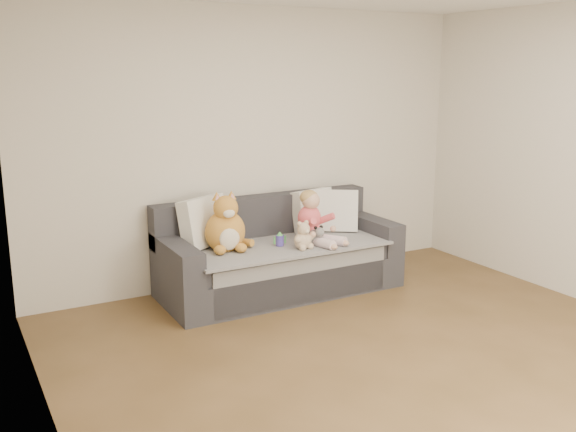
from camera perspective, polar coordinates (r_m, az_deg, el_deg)
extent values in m
plane|color=brown|center=(4.50, 11.95, -14.10)|extent=(5.00, 5.00, 0.00)
plane|color=beige|center=(6.16, -2.81, 6.15)|extent=(4.50, 0.00, 4.50)
plane|color=beige|center=(3.12, -20.03, -1.33)|extent=(0.00, 5.00, 5.00)
cube|color=#28272C|center=(5.99, -0.69, -5.32)|extent=(2.20, 0.90, 0.30)
cube|color=#28272C|center=(5.90, -0.56, -3.32)|extent=(1.90, 0.80, 0.15)
cube|color=#28272C|center=(6.16, -2.24, 0.01)|extent=(2.20, 0.20, 0.40)
cube|color=#28272C|center=(5.52, -9.91, -3.85)|extent=(0.20, 0.90, 0.30)
cube|color=#28272C|center=(6.42, 7.20, -1.39)|extent=(0.20, 0.90, 0.30)
cube|color=gray|center=(5.86, -0.47, -2.55)|extent=(1.85, 0.88, 0.02)
cube|color=gray|center=(5.60, 1.44, -5.82)|extent=(1.70, 0.02, 0.41)
cube|color=silver|center=(5.77, -7.53, -0.52)|extent=(0.53, 0.42, 0.46)
cube|color=silver|center=(6.29, 2.25, 0.53)|extent=(0.48, 0.30, 0.42)
cube|color=silver|center=(6.29, 4.19, 0.50)|extent=(0.48, 0.41, 0.42)
ellipsoid|color=#E95263|center=(5.90, 1.98, -1.45)|extent=(0.23, 0.19, 0.19)
ellipsoid|color=#E95263|center=(5.87, 1.90, -0.18)|extent=(0.22, 0.19, 0.24)
ellipsoid|color=#DBAA8C|center=(5.83, 2.04, 1.38)|extent=(0.17, 0.17, 0.17)
ellipsoid|color=tan|center=(5.84, 1.88, 1.68)|extent=(0.17, 0.17, 0.13)
cylinder|color=#E95263|center=(5.75, 1.77, -0.69)|extent=(0.06, 0.23, 0.15)
cylinder|color=#E95263|center=(5.91, 3.17, -0.32)|extent=(0.18, 0.22, 0.15)
ellipsoid|color=#DBAA8C|center=(5.69, 2.22, -1.65)|extent=(0.06, 0.06, 0.06)
ellipsoid|color=#DBAA8C|center=(5.90, 4.02, -1.13)|extent=(0.06, 0.06, 0.06)
cylinder|color=#E5B2C6|center=(5.74, 3.05, -2.38)|extent=(0.14, 0.30, 0.10)
cylinder|color=#E5B2C6|center=(5.84, 3.88, -2.13)|extent=(0.21, 0.30, 0.10)
ellipsoid|color=#DBAA8C|center=(5.64, 4.07, -2.73)|extent=(0.06, 0.09, 0.05)
ellipsoid|color=#DBAA8C|center=(5.77, 5.09, -2.39)|extent=(0.06, 0.09, 0.05)
ellipsoid|color=#A16823|center=(5.64, -5.61, -1.40)|extent=(0.36, 0.31, 0.38)
ellipsoid|color=beige|center=(5.54, -5.22, -1.98)|extent=(0.19, 0.08, 0.21)
ellipsoid|color=#A16823|center=(5.57, -5.57, 0.71)|extent=(0.22, 0.22, 0.22)
ellipsoid|color=beige|center=(5.49, -5.27, 0.22)|extent=(0.10, 0.07, 0.08)
cone|color=#A16823|center=(5.56, -6.36, 1.78)|extent=(0.09, 0.09, 0.08)
cone|color=pink|center=(5.55, -6.32, 1.70)|extent=(0.06, 0.06, 0.05)
cone|color=#A16823|center=(5.60, -5.06, 1.88)|extent=(0.09, 0.09, 0.08)
cone|color=pink|center=(5.59, -5.01, 1.81)|extent=(0.06, 0.06, 0.05)
ellipsoid|color=#A16823|center=(5.52, -6.08, -3.02)|extent=(0.10, 0.13, 0.08)
ellipsoid|color=#A16823|center=(5.57, -4.21, -2.82)|extent=(0.10, 0.13, 0.08)
cylinder|color=#A16823|center=(5.77, -4.10, -2.32)|extent=(0.16, 0.25, 0.09)
ellipsoid|color=beige|center=(5.67, 1.33, -2.19)|extent=(0.16, 0.14, 0.16)
ellipsoid|color=beige|center=(5.63, 1.40, -1.15)|extent=(0.11, 0.11, 0.11)
ellipsoid|color=beige|center=(5.60, 1.03, -0.71)|extent=(0.04, 0.04, 0.04)
ellipsoid|color=beige|center=(5.65, 1.64, -0.59)|extent=(0.04, 0.04, 0.04)
ellipsoid|color=beige|center=(5.60, 1.69, -1.36)|extent=(0.04, 0.04, 0.04)
ellipsoid|color=beige|center=(5.60, 0.88, -2.11)|extent=(0.06, 0.06, 0.06)
ellipsoid|color=beige|center=(5.69, 2.02, -1.87)|extent=(0.06, 0.06, 0.06)
ellipsoid|color=beige|center=(5.62, 1.31, -2.85)|extent=(0.06, 0.06, 0.06)
ellipsoid|color=beige|center=(5.67, 1.99, -2.70)|extent=(0.06, 0.06, 0.06)
ellipsoid|color=white|center=(5.84, 2.29, -1.84)|extent=(0.15, 0.19, 0.14)
ellipsoid|color=white|center=(5.75, 2.81, -1.47)|extent=(0.09, 0.09, 0.09)
ellipsoid|color=black|center=(5.73, 2.47, -1.05)|extent=(0.03, 0.03, 0.03)
ellipsoid|color=black|center=(5.77, 2.97, -0.98)|extent=(0.03, 0.03, 0.03)
cylinder|color=#4C3DA8|center=(5.76, -0.74, -2.19)|extent=(0.08, 0.08, 0.10)
cone|color=green|center=(5.74, -0.74, -1.59)|extent=(0.08, 0.08, 0.04)
cylinder|color=green|center=(5.74, -1.21, -2.18)|extent=(0.02, 0.02, 0.07)
cylinder|color=green|center=(5.77, -0.26, -2.09)|extent=(0.02, 0.02, 0.07)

